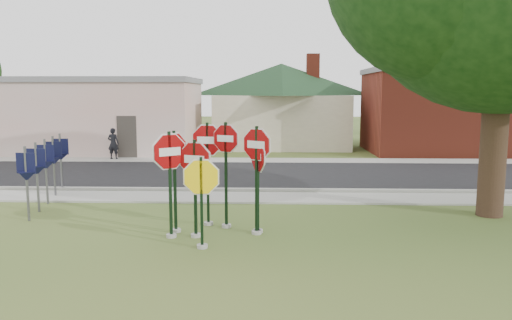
{
  "coord_description": "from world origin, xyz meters",
  "views": [
    {
      "loc": [
        1.48,
        -10.22,
        3.4
      ],
      "look_at": [
        1.07,
        2.0,
        1.73
      ],
      "focal_mm": 35.0,
      "sensor_mm": 36.0,
      "label": 1
    }
  ],
  "objects_px": {
    "stop_sign_yellow": "(201,192)",
    "pedestrian": "(113,143)",
    "stop_sign_left": "(170,168)",
    "stop_sign_center": "(195,174)"
  },
  "relations": [
    {
      "from": "stop_sign_yellow",
      "to": "pedestrian",
      "type": "height_order",
      "value": "stop_sign_yellow"
    },
    {
      "from": "stop_sign_left",
      "to": "pedestrian",
      "type": "bearing_deg",
      "value": 112.94
    },
    {
      "from": "stop_sign_left",
      "to": "pedestrian",
      "type": "height_order",
      "value": "stop_sign_left"
    },
    {
      "from": "stop_sign_center",
      "to": "pedestrian",
      "type": "relative_size",
      "value": 1.55
    },
    {
      "from": "stop_sign_center",
      "to": "stop_sign_left",
      "type": "xyz_separation_m",
      "value": [
        -0.58,
        -0.05,
        0.15
      ]
    },
    {
      "from": "stop_sign_center",
      "to": "pedestrian",
      "type": "distance_m",
      "value": 14.66
    },
    {
      "from": "stop_sign_yellow",
      "to": "pedestrian",
      "type": "distance_m",
      "value": 15.52
    },
    {
      "from": "stop_sign_center",
      "to": "pedestrian",
      "type": "bearing_deg",
      "value": 115.1
    },
    {
      "from": "stop_sign_center",
      "to": "stop_sign_left",
      "type": "height_order",
      "value": "stop_sign_left"
    },
    {
      "from": "stop_sign_left",
      "to": "stop_sign_yellow",
      "type": "bearing_deg",
      "value": -43.02
    }
  ]
}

